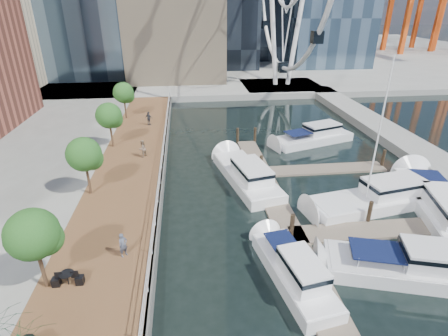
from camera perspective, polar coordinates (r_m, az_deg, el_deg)
boardwalk at (r=29.86m, az=-15.87°, el=-3.61°), size 6.00×60.00×1.00m
seawall at (r=29.47m, az=-10.11°, el=-3.38°), size 0.25×60.00×1.00m
land_far at (r=113.80m, az=-4.77°, el=18.12°), size 200.00×114.00×1.00m
breakwater at (r=41.36m, az=29.11°, el=2.26°), size 4.00×60.00×1.00m
pier at (r=66.80m, az=9.32°, el=12.88°), size 14.00×12.00×1.00m
railing at (r=29.01m, az=-10.46°, el=-1.61°), size 0.10×60.00×1.05m
floating_docks at (r=27.68m, az=19.72°, el=-6.63°), size 16.00×34.00×2.60m
street_trees at (r=27.94m, az=-21.91°, el=2.07°), size 2.60×42.60×4.60m
yacht_foreground at (r=24.06m, az=28.56°, el=-15.25°), size 11.57×6.05×2.15m
pedestrian_near at (r=21.51m, az=-16.15°, el=-11.97°), size 0.65×0.65×1.53m
pedestrian_mid at (r=34.40m, az=-13.20°, el=3.10°), size 1.01×1.04×1.69m
pedestrian_far at (r=43.68m, az=-12.17°, el=7.91°), size 1.05×0.76×1.66m
moored_yachts at (r=29.73m, az=21.71°, el=-5.77°), size 19.75×34.72×11.50m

